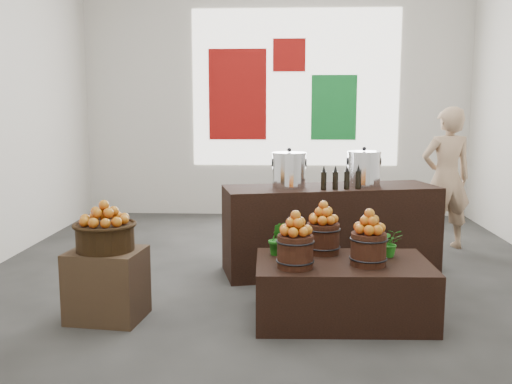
{
  "coord_description": "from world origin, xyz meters",
  "views": [
    {
      "loc": [
        0.12,
        -5.52,
        1.71
      ],
      "look_at": [
        -0.13,
        -0.4,
        0.95
      ],
      "focal_mm": 40.0,
      "sensor_mm": 36.0,
      "label": 1
    }
  ],
  "objects_px": {
    "display_table": "(342,290)",
    "stock_pot_left": "(289,171)",
    "counter": "(330,229)",
    "shopper": "(446,178)",
    "crate": "(107,285)",
    "stock_pot_center": "(364,169)",
    "wicker_basket": "(105,237)"
  },
  "relations": [
    {
      "from": "counter",
      "to": "stock_pot_left",
      "type": "distance_m",
      "value": 0.76
    },
    {
      "from": "crate",
      "to": "counter",
      "type": "height_order",
      "value": "counter"
    },
    {
      "from": "crate",
      "to": "display_table",
      "type": "xyz_separation_m",
      "value": [
        1.91,
        0.09,
        -0.05
      ]
    },
    {
      "from": "crate",
      "to": "stock_pot_center",
      "type": "xyz_separation_m",
      "value": [
        2.26,
        1.55,
        0.78
      ]
    },
    {
      "from": "display_table",
      "to": "counter",
      "type": "height_order",
      "value": "counter"
    },
    {
      "from": "counter",
      "to": "wicker_basket",
      "type": "bearing_deg",
      "value": -155.7
    },
    {
      "from": "crate",
      "to": "stock_pot_left",
      "type": "bearing_deg",
      "value": 42.79
    },
    {
      "from": "display_table",
      "to": "counter",
      "type": "relative_size",
      "value": 0.63
    },
    {
      "from": "wicker_basket",
      "to": "stock_pot_center",
      "type": "distance_m",
      "value": 2.77
    },
    {
      "from": "crate",
      "to": "wicker_basket",
      "type": "relative_size",
      "value": 1.25
    },
    {
      "from": "counter",
      "to": "stock_pot_center",
      "type": "xyz_separation_m",
      "value": [
        0.34,
        0.08,
        0.62
      ]
    },
    {
      "from": "stock_pot_center",
      "to": "shopper",
      "type": "xyz_separation_m",
      "value": [
        1.13,
        0.97,
        -0.21
      ]
    },
    {
      "from": "stock_pot_center",
      "to": "wicker_basket",
      "type": "bearing_deg",
      "value": -145.47
    },
    {
      "from": "wicker_basket",
      "to": "stock_pot_center",
      "type": "height_order",
      "value": "stock_pot_center"
    },
    {
      "from": "display_table",
      "to": "stock_pot_left",
      "type": "bearing_deg",
      "value": 106.82
    },
    {
      "from": "crate",
      "to": "display_table",
      "type": "distance_m",
      "value": 1.91
    },
    {
      "from": "counter",
      "to": "stock_pot_center",
      "type": "height_order",
      "value": "stock_pot_center"
    },
    {
      "from": "display_table",
      "to": "crate",
      "type": "bearing_deg",
      "value": -178.87
    },
    {
      "from": "wicker_basket",
      "to": "shopper",
      "type": "relative_size",
      "value": 0.27
    },
    {
      "from": "display_table",
      "to": "wicker_basket",
      "type": "bearing_deg",
      "value": -178.87
    },
    {
      "from": "counter",
      "to": "shopper",
      "type": "xyz_separation_m",
      "value": [
        1.47,
        1.05,
        0.41
      ]
    },
    {
      "from": "display_table",
      "to": "stock_pot_left",
      "type": "distance_m",
      "value": 1.58
    },
    {
      "from": "crate",
      "to": "counter",
      "type": "bearing_deg",
      "value": 37.53
    },
    {
      "from": "crate",
      "to": "wicker_basket",
      "type": "height_order",
      "value": "wicker_basket"
    },
    {
      "from": "shopper",
      "to": "counter",
      "type": "bearing_deg",
      "value": 25.65
    },
    {
      "from": "counter",
      "to": "stock_pot_center",
      "type": "relative_size",
      "value": 6.47
    },
    {
      "from": "counter",
      "to": "stock_pot_left",
      "type": "bearing_deg",
      "value": -180.0
    },
    {
      "from": "wicker_basket",
      "to": "display_table",
      "type": "xyz_separation_m",
      "value": [
        1.91,
        0.09,
        -0.44
      ]
    },
    {
      "from": "display_table",
      "to": "shopper",
      "type": "xyz_separation_m",
      "value": [
        1.48,
        2.43,
        0.62
      ]
    },
    {
      "from": "crate",
      "to": "counter",
      "type": "distance_m",
      "value": 2.42
    },
    {
      "from": "wicker_basket",
      "to": "stock_pot_center",
      "type": "relative_size",
      "value": 1.35
    },
    {
      "from": "crate",
      "to": "stock_pot_center",
      "type": "distance_m",
      "value": 2.85
    }
  ]
}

